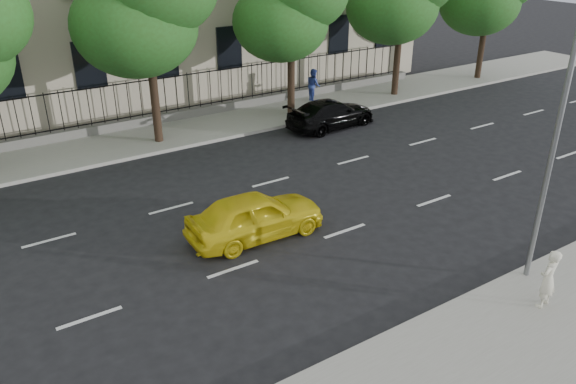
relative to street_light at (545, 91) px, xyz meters
The scene contains 10 objects.
ground 5.99m from the street_light, 144.73° to the left, with size 120.00×120.00×0.00m, color black.
near_sidewalk 6.08m from the street_light, 138.24° to the right, with size 60.00×4.00×0.15m, color gray.
far_sidewalk 16.75m from the street_light, 99.01° to the left, with size 60.00×4.00×0.15m, color gray.
lane_markings 8.67m from the street_light, 110.98° to the left, with size 49.60×4.62×0.01m, color silver, non-canonical shape.
iron_fence 18.21m from the street_light, 98.14° to the left, with size 30.00×0.50×2.20m.
street_light is the anchor object (origin of this frame).
yellow_taxi 8.68m from the street_light, 132.31° to the left, with size 1.73×4.30×1.47m, color yellow.
black_sedan 13.81m from the street_light, 75.57° to the left, with size 1.89×4.64×1.35m, color black.
woman_near 4.59m from the street_light, 118.01° to the right, with size 0.58×0.38×1.58m, color silver.
pedestrian_far 17.60m from the street_light, 73.41° to the left, with size 0.84×0.65×1.72m, color #2D4197.
Camera 1 is at (-9.98, -9.54, 8.77)m, focal length 35.00 mm.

